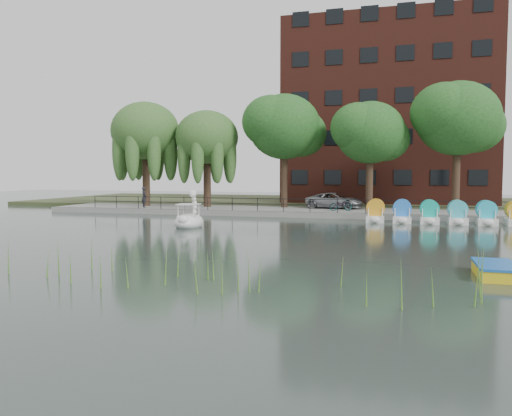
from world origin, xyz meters
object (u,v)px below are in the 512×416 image
at_px(bicycle, 341,204).
at_px(swan_boat, 189,219).
at_px(minivan, 335,199).
at_px(yellow_rowboat, 496,270).
at_px(pedestrian, 144,196).

bearing_deg(bicycle, swan_boat, 124.64).
height_order(minivan, bicycle, minivan).
xyz_separation_m(bicycle, yellow_rowboat, (7.09, -21.09, -0.67)).
bearing_deg(yellow_rowboat, pedestrian, 139.24).
bearing_deg(yellow_rowboat, swan_boat, 144.79).
bearing_deg(minivan, swan_boat, 158.48).
height_order(bicycle, yellow_rowboat, bicycle).
distance_m(pedestrian, swan_boat, 12.63).
bearing_deg(pedestrian, bicycle, -133.51).
height_order(pedestrian, yellow_rowboat, pedestrian).
xyz_separation_m(pedestrian, yellow_rowboat, (23.27, -20.43, -1.16)).
bearing_deg(swan_boat, pedestrian, 124.35).
bearing_deg(minivan, bicycle, -154.38).
bearing_deg(bicycle, minivan, 0.05).
xyz_separation_m(minivan, pedestrian, (-15.42, -3.09, 0.26)).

